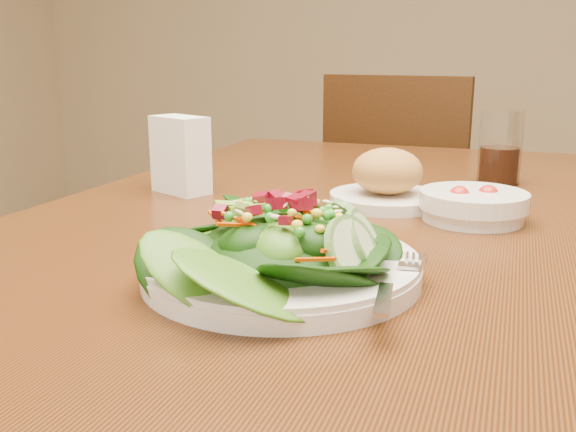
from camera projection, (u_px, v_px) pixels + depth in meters
The scene contains 7 objects.
dining_table at pixel (350, 283), 0.92m from camera, with size 0.90×1.40×0.75m.
chair_far at pixel (403, 222), 1.89m from camera, with size 0.47×0.47×0.91m.
salad_plate at pixel (290, 251), 0.63m from camera, with size 0.28×0.28×0.08m.
bread_plate at pixel (387, 182), 0.94m from camera, with size 0.17×0.17×0.08m.
tomato_bowl at pixel (473, 205), 0.86m from camera, with size 0.14×0.14×0.05m.
drinking_glass at pixel (500, 152), 1.09m from camera, with size 0.07×0.07×0.13m.
napkin_holder at pixel (180, 153), 1.02m from camera, with size 0.11×0.09×0.12m.
Camera 1 is at (0.21, -0.85, 0.97)m, focal length 40.00 mm.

